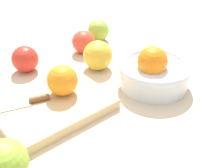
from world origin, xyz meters
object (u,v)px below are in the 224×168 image
cutting_board (56,109)px  apple_front_left_2 (83,42)px  apple_front_left (98,31)px  apple_back_right (5,162)px  orange_on_board (62,80)px  apple_front_left_3 (98,55)px  apple_front_right (25,59)px  knife (25,103)px  bowl (154,71)px

cutting_board → apple_front_left_2: 0.30m
apple_front_left → apple_back_right: bearing=29.8°
orange_on_board → apple_front_left: size_ratio=0.99×
apple_front_left_3 → apple_front_right: bearing=-43.4°
knife → apple_front_right: (-0.11, -0.16, 0.01)m
apple_back_right → bowl: bearing=178.7°
cutting_board → apple_front_right: bearing=-105.8°
apple_front_left_2 → apple_back_right: (0.41, 0.26, 0.00)m
bowl → cutting_board: 0.26m
knife → apple_front_left_2: 0.32m
apple_back_right → knife: bearing=-132.7°
apple_front_left → bowl: bearing=72.0°
bowl → apple_back_right: 0.40m
apple_front_left → apple_front_right: bearing=-1.0°
apple_front_left_2 → apple_front_left: bearing=-163.5°
knife → apple_front_left_3: apple_front_left_3 is taller
orange_on_board → cutting_board: bearing=28.2°
apple_front_right → apple_back_right: size_ratio=0.93×
apple_front_left_3 → bowl: bearing=102.4°
cutting_board → apple_front_left_2: size_ratio=3.47×
apple_front_left_2 → apple_front_left_3: size_ratio=0.85×
apple_front_left_3 → apple_back_right: (0.37, 0.16, -0.00)m
apple_front_right → apple_back_right: (0.22, 0.29, 0.00)m
cutting_board → apple_front_left_3: (-0.20, -0.07, 0.03)m
orange_on_board → bowl: bearing=150.8°
knife → apple_front_left: (-0.38, -0.16, 0.01)m
knife → apple_front_left: 0.41m
bowl → apple_front_left: bowl is taller
knife → apple_back_right: (0.12, 0.13, 0.01)m
orange_on_board → knife: size_ratio=0.48×
apple_front_left → apple_front_left_2: (0.09, 0.03, -0.00)m
bowl → cutting_board: size_ratio=0.76×
knife → apple_front_left_2: apple_front_left_2 is taller
knife → apple_front_left_2: (-0.29, -0.13, 0.01)m
apple_front_left_2 → knife: bearing=24.4°
cutting_board → apple_front_left_2: bearing=-143.8°
cutting_board → orange_on_board: orange_on_board is taller
knife → apple_back_right: apple_back_right is taller
bowl → apple_front_right: size_ratio=2.54×
cutting_board → apple_front_left_2: (-0.24, -0.18, 0.02)m
cutting_board → knife: size_ratio=1.66×
bowl → apple_front_left_2: 0.27m
knife → apple_front_left: apple_front_left is taller
orange_on_board → apple_front_left_3: size_ratio=0.86×
knife → apple_front_left_3: 0.25m
knife → apple_front_right: 0.19m
bowl → apple_front_left: (-0.10, -0.30, -0.01)m
apple_front_left → apple_front_left_2: bearing=16.5°
orange_on_board → apple_front_left: 0.35m
cutting_board → apple_front_left: bearing=-148.5°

